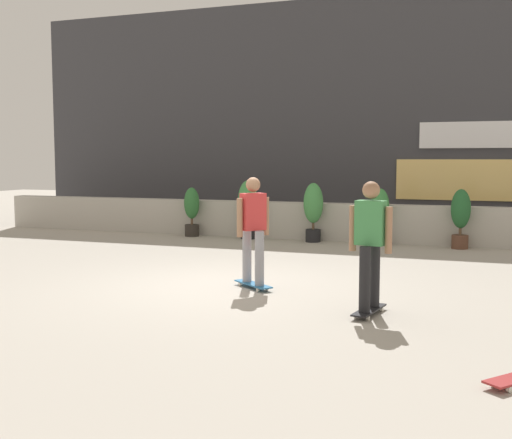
# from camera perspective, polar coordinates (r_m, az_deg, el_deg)

# --- Properties ---
(ground_plane) EXTENTS (48.00, 48.00, 0.00)m
(ground_plane) POSITION_cam_1_polar(r_m,az_deg,el_deg) (10.07, -2.95, -5.88)
(ground_plane) COLOR #A8A093
(planter_wall) EXTENTS (18.00, 0.40, 0.90)m
(planter_wall) POSITION_cam_1_polar(r_m,az_deg,el_deg) (15.64, 5.67, -0.16)
(planter_wall) COLOR #B2ADA3
(planter_wall) RESTS_ON ground
(building_backdrop) EXTENTS (20.00, 2.08, 6.50)m
(building_backdrop) POSITION_cam_1_polar(r_m,az_deg,el_deg) (19.51, 8.73, 9.14)
(building_backdrop) COLOR #38383D
(building_backdrop) RESTS_ON ground
(potted_plant_0) EXTENTS (0.39, 0.39, 1.24)m
(potted_plant_0) POSITION_cam_1_polar(r_m,az_deg,el_deg) (16.31, -5.74, 0.86)
(potted_plant_0) COLOR #2D2823
(potted_plant_0) RESTS_ON ground
(potted_plant_1) EXTENTS (0.48, 0.48, 1.44)m
(potted_plant_1) POSITION_cam_1_polar(r_m,az_deg,el_deg) (15.69, -0.73, 1.27)
(potted_plant_1) COLOR black
(potted_plant_1) RESTS_ON ground
(potted_plant_2) EXTENTS (0.46, 0.46, 1.40)m
(potted_plant_2) POSITION_cam_1_polar(r_m,az_deg,el_deg) (15.19, 5.13, 1.00)
(potted_plant_2) COLOR black
(potted_plant_2) RESTS_ON ground
(potted_plant_3) EXTENTS (0.41, 0.41, 1.30)m
(potted_plant_3) POSITION_cam_1_polar(r_m,az_deg,el_deg) (14.87, 10.98, 0.52)
(potted_plant_3) COLOR #2D2823
(potted_plant_3) RESTS_ON ground
(potted_plant_4) EXTENTS (0.42, 0.42, 1.31)m
(potted_plant_4) POSITION_cam_1_polar(r_m,az_deg,el_deg) (14.69, 17.76, 0.34)
(potted_plant_4) COLOR brown
(potted_plant_4) RESTS_ON ground
(skater_foreground) EXTENTS (0.75, 0.65, 1.70)m
(skater_foreground) POSITION_cam_1_polar(r_m,az_deg,el_deg) (9.69, -0.26, -0.68)
(skater_foreground) COLOR #266699
(skater_foreground) RESTS_ON ground
(skater_by_wall_right) EXTENTS (0.55, 0.82, 1.70)m
(skater_by_wall_right) POSITION_cam_1_polar(r_m,az_deg,el_deg) (8.15, 10.14, -1.93)
(skater_by_wall_right) COLOR black
(skater_by_wall_right) RESTS_ON ground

